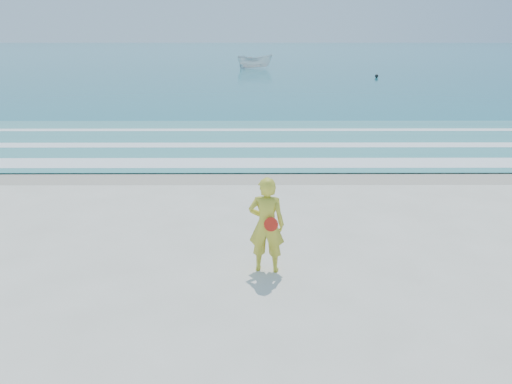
{
  "coord_description": "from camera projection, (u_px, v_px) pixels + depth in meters",
  "views": [
    {
      "loc": [
        -0.19,
        -6.83,
        4.5
      ],
      "look_at": [
        -0.16,
        4.0,
        1.0
      ],
      "focal_mm": 35.0,
      "sensor_mm": 36.0,
      "label": 1
    }
  ],
  "objects": [
    {
      "name": "ground",
      "position": [
        267.0,
        330.0,
        7.88
      ],
      "size": [
        400.0,
        400.0,
        0.0
      ],
      "primitive_type": "plane",
      "color": "silver",
      "rests_on": "ground"
    },
    {
      "name": "wet_sand",
      "position": [
        260.0,
        174.0,
        16.45
      ],
      "size": [
        400.0,
        2.4,
        0.0
      ],
      "primitive_type": "cube",
      "color": "#B2A893",
      "rests_on": "ground"
    },
    {
      "name": "ocean",
      "position": [
        255.0,
        53.0,
        107.79
      ],
      "size": [
        400.0,
        190.0,
        0.04
      ],
      "primitive_type": "cube",
      "color": "#19727F",
      "rests_on": "ground"
    },
    {
      "name": "shallow",
      "position": [
        259.0,
        141.0,
        21.19
      ],
      "size": [
        400.0,
        10.0,
        0.01
      ],
      "primitive_type": "cube",
      "color": "#59B7AD",
      "rests_on": "ocean"
    },
    {
      "name": "foam_near",
      "position": [
        260.0,
        163.0,
        17.67
      ],
      "size": [
        400.0,
        1.4,
        0.01
      ],
      "primitive_type": "cube",
      "color": "white",
      "rests_on": "shallow"
    },
    {
      "name": "foam_mid",
      "position": [
        259.0,
        145.0,
        20.43
      ],
      "size": [
        400.0,
        0.9,
        0.01
      ],
      "primitive_type": "cube",
      "color": "white",
      "rests_on": "shallow"
    },
    {
      "name": "foam_far",
      "position": [
        258.0,
        130.0,
        23.57
      ],
      "size": [
        400.0,
        0.6,
        0.01
      ],
      "primitive_type": "cube",
      "color": "white",
      "rests_on": "shallow"
    },
    {
      "name": "boat",
      "position": [
        255.0,
        62.0,
        62.21
      ],
      "size": [
        4.49,
        2.0,
        1.69
      ],
      "primitive_type": "imported",
      "rotation": [
        0.0,
        0.0,
        1.49
      ],
      "color": "silver",
      "rests_on": "ocean"
    },
    {
      "name": "buoy",
      "position": [
        377.0,
        76.0,
        49.91
      ],
      "size": [
        0.36,
        0.36,
        0.36
      ],
      "primitive_type": "sphere",
      "color": "black",
      "rests_on": "ocean"
    },
    {
      "name": "woman",
      "position": [
        267.0,
        225.0,
        9.57
      ],
      "size": [
        0.75,
        0.55,
        1.91
      ],
      "color": "gold",
      "rests_on": "ground"
    }
  ]
}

